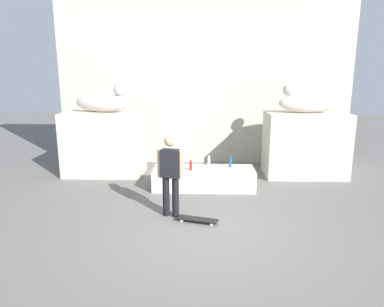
% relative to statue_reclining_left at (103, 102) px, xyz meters
% --- Properties ---
extents(ground_plane, '(40.00, 40.00, 0.00)m').
position_rel_statue_reclining_left_xyz_m(ground_plane, '(2.80, -3.76, -2.06)').
color(ground_plane, '#605E5B').
extents(facade_wall, '(9.12, 0.60, 6.58)m').
position_rel_statue_reclining_left_xyz_m(facade_wall, '(2.80, 1.67, 1.22)').
color(facade_wall, '#B2B6A0').
rests_on(facade_wall, ground_plane).
extents(pedestal_left, '(2.19, 1.24, 1.78)m').
position_rel_statue_reclining_left_xyz_m(pedestal_left, '(-0.04, 0.01, -1.17)').
color(pedestal_left, beige).
rests_on(pedestal_left, ground_plane).
extents(pedestal_right, '(2.19, 1.24, 1.78)m').
position_rel_statue_reclining_left_xyz_m(pedestal_right, '(5.64, 0.01, -1.17)').
color(pedestal_right, beige).
rests_on(pedestal_right, ground_plane).
extents(statue_reclining_left, '(1.69, 0.91, 0.78)m').
position_rel_statue_reclining_left_xyz_m(statue_reclining_left, '(0.00, 0.00, 0.00)').
color(statue_reclining_left, beige).
rests_on(statue_reclining_left, pedestal_left).
extents(statue_reclining_right, '(1.63, 0.65, 0.78)m').
position_rel_statue_reclining_left_xyz_m(statue_reclining_right, '(5.60, 0.01, 0.00)').
color(statue_reclining_right, beige).
rests_on(statue_reclining_right, pedestal_right).
extents(ledge_block, '(2.52, 0.90, 0.52)m').
position_rel_statue_reclining_left_xyz_m(ledge_block, '(2.80, -1.24, -1.80)').
color(ledge_block, beige).
rests_on(ledge_block, ground_plane).
extents(skater, '(0.53, 0.28, 1.67)m').
position_rel_statue_reclining_left_xyz_m(skater, '(2.13, -3.02, -1.14)').
color(skater, black).
rests_on(skater, ground_plane).
extents(skateboard, '(0.82, 0.41, 0.08)m').
position_rel_statue_reclining_left_xyz_m(skateboard, '(2.68, -3.33, -2.00)').
color(skateboard, black).
rests_on(skateboard, ground_plane).
extents(bottle_blue, '(0.06, 0.06, 0.31)m').
position_rel_statue_reclining_left_xyz_m(bottle_blue, '(3.47, -1.11, -1.42)').
color(bottle_blue, '#194C99').
rests_on(bottle_blue, ledge_block).
extents(bottle_red, '(0.07, 0.07, 0.28)m').
position_rel_statue_reclining_left_xyz_m(bottle_red, '(2.48, -1.42, -1.43)').
color(bottle_red, red).
rests_on(bottle_red, ledge_block).
extents(bottle_clear, '(0.07, 0.07, 0.27)m').
position_rel_statue_reclining_left_xyz_m(bottle_clear, '(2.93, -0.96, -1.44)').
color(bottle_clear, silver).
rests_on(bottle_clear, ledge_block).
extents(bottle_orange, '(0.08, 0.08, 0.30)m').
position_rel_statue_reclining_left_xyz_m(bottle_orange, '(2.20, -1.15, -1.42)').
color(bottle_orange, orange).
rests_on(bottle_orange, ledge_block).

